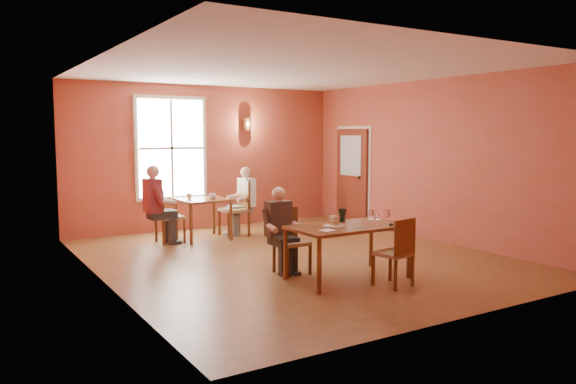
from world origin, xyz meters
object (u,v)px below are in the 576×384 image
chair_diner_main (292,241)px  chair_diner_white (234,208)px  diner_white (235,203)px  diner_maroon (168,205)px  main_table (348,252)px  diner_main (293,233)px  chair_empty (393,252)px  second_table (203,219)px  chair_diner_maroon (170,216)px

chair_diner_main → chair_diner_white: (0.59, 3.11, 0.07)m
diner_white → diner_maroon: bearing=90.0°
main_table → chair_diner_main: chair_diner_main is taller
diner_main → chair_diner_white: (0.59, 3.14, -0.05)m
main_table → chair_diner_main: (-0.50, 0.65, 0.10)m
chair_empty → second_table: size_ratio=1.04×
main_table → chair_diner_white: 3.77m
chair_empty → diner_white: (-0.16, 4.37, 0.19)m
second_table → diner_main: bearing=-89.0°
chair_diner_main → chair_diner_maroon: chair_diner_maroon is taller
chair_diner_main → diner_white: (0.62, 3.11, 0.18)m
main_table → chair_diner_white: chair_diner_white is taller
diner_white → diner_maroon: diner_maroon is taller
chair_diner_white → chair_diner_maroon: chair_diner_white is taller
chair_diner_white → chair_diner_maroon: 1.30m
chair_diner_white → second_table: bearing=90.0°
chair_empty → chair_diner_maroon: chair_diner_maroon is taller
chair_empty → diner_maroon: diner_maroon is taller
main_table → chair_empty: chair_empty is taller
diner_white → chair_diner_main: bearing=168.6°
chair_diner_main → second_table: size_ratio=1.08×
main_table → chair_empty: (0.29, -0.61, 0.08)m
diner_maroon → chair_empty: bearing=19.2°
main_table → second_table: size_ratio=1.83×
diner_main → diner_white: (0.62, 3.14, 0.05)m
chair_empty → diner_white: size_ratio=0.70×
diner_main → chair_diner_maroon: (-0.71, 3.14, -0.10)m
diner_white → chair_diner_white: bearing=90.0°
diner_white → chair_empty: bearing=-177.9°
diner_main → chair_diner_white: bearing=-100.7°
diner_white → main_table: bearing=178.1°
main_table → diner_main: 0.83m
chair_diner_white → diner_white: (0.03, 0.00, 0.11)m
diner_main → diner_white: diner_white is taller
chair_diner_white → diner_white: 0.11m
main_table → chair_empty: 0.68m
diner_white → diner_maroon: 1.36m
second_table → diner_white: size_ratio=0.67×
diner_main → second_table: diner_main is taller
second_table → diner_maroon: (-0.68, 0.00, 0.31)m
main_table → diner_white: (0.12, 3.76, 0.28)m
main_table → chair_diner_maroon: chair_diner_maroon is taller
second_table → chair_diner_white: bearing=0.0°
chair_diner_maroon → diner_maroon: (-0.03, 0.00, 0.20)m
chair_diner_main → chair_empty: (0.79, -1.26, -0.01)m
chair_diner_main → diner_maroon: diner_maroon is taller
main_table → second_table: bearing=98.4°
chair_diner_white → chair_diner_main: bearing=169.2°
chair_empty → chair_diner_white: (-0.19, 4.37, 0.09)m
second_table → chair_diner_white: size_ratio=0.81×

